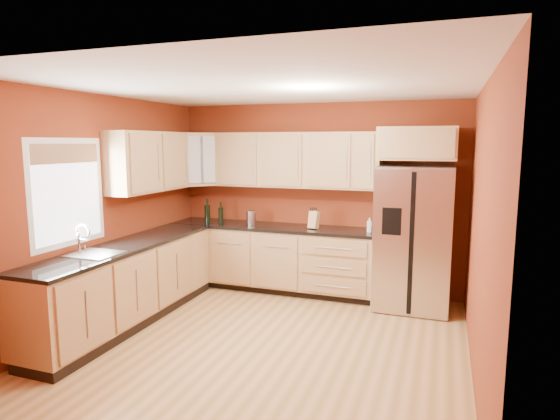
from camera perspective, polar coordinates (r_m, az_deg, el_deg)
name	(u,v)px	position (r m, az deg, el deg)	size (l,w,h in m)	color
floor	(265,343)	(5.06, -1.87, -15.85)	(4.00, 4.00, 0.00)	olive
ceiling	(263,86)	(4.65, -2.03, 14.87)	(4.00, 4.00, 0.00)	silver
wall_back	(316,198)	(6.56, 4.44, 1.53)	(4.00, 0.04, 2.60)	maroon
wall_front	(143,270)	(2.95, -16.39, -7.07)	(4.00, 0.04, 2.60)	maroon
wall_left	(101,210)	(5.71, -20.97, 0.01)	(0.04, 4.00, 2.60)	maroon
wall_right	(481,232)	(4.37, 23.27, -2.48)	(0.04, 4.00, 2.60)	maroon
base_cabinets_back	(272,259)	(6.60, -0.97, -6.00)	(2.90, 0.60, 0.88)	#A0794E
base_cabinets_left	(127,285)	(5.71, -18.20, -8.71)	(0.60, 2.80, 0.88)	#A0794E
countertop_back	(272,227)	(6.50, -1.01, -2.08)	(2.90, 0.62, 0.04)	black
countertop_left	(125,246)	(5.59, -18.33, -4.20)	(0.62, 2.80, 0.04)	black
upper_cabinets_back	(296,160)	(6.44, 1.94, 6.11)	(2.30, 0.33, 0.75)	#A0794E
upper_cabinets_left	(149,162)	(6.14, -15.64, 5.71)	(0.33, 1.35, 0.75)	#A0794E
corner_upper_cabinet	(198,159)	(6.85, -9.95, 6.11)	(0.62, 0.33, 0.75)	#A0794E
over_fridge_cabinet	(417,144)	(6.01, 16.40, 7.78)	(0.92, 0.60, 0.40)	#A0794E
refrigerator	(413,238)	(6.05, 15.92, -3.28)	(0.90, 0.75, 1.78)	#AFAFB4
window	(68,193)	(5.30, -24.43, 1.95)	(0.03, 0.90, 1.00)	white
sink_faucet	(93,240)	(5.18, -21.79, -3.42)	(0.50, 0.42, 0.30)	silver
canister_left	(251,217)	(6.60, -3.59, -0.90)	(0.12, 0.12, 0.20)	#AFAFB4
canister_right	(252,218)	(6.59, -3.44, -0.93)	(0.12, 0.12, 0.19)	#AFAFB4
wine_bottle_a	(221,212)	(6.76, -7.22, -0.28)	(0.07, 0.07, 0.30)	black
wine_bottle_b	(207,211)	(6.80, -8.86, -0.06)	(0.08, 0.08, 0.35)	black
knife_block	(314,220)	(6.28, 4.15, -1.19)	(0.12, 0.11, 0.23)	tan
soap_dispenser	(369,225)	(6.12, 10.84, -1.81)	(0.06, 0.06, 0.18)	white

